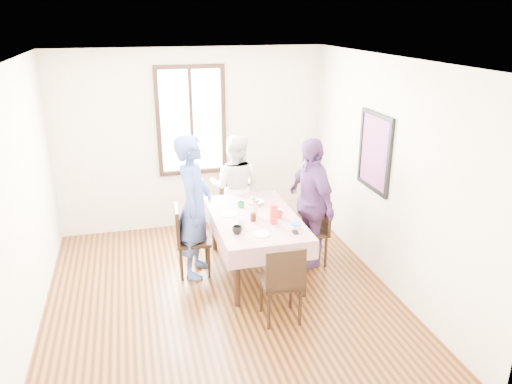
{
  "coord_description": "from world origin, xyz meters",
  "views": [
    {
      "loc": [
        -0.88,
        -4.96,
        3.13
      ],
      "look_at": [
        0.53,
        0.48,
        1.1
      ],
      "focal_mm": 34.64,
      "sensor_mm": 36.0,
      "label": 1
    }
  ],
  "objects_px": {
    "dining_table": "(255,244)",
    "person_left": "(194,207)",
    "chair_right": "(310,231)",
    "person_right": "(310,203)",
    "chair_left": "(194,240)",
    "person_far": "(236,188)",
    "chair_near": "(281,281)",
    "chair_far": "(236,208)"
  },
  "relations": [
    {
      "from": "dining_table",
      "to": "chair_far",
      "type": "bearing_deg",
      "value": 90.0
    },
    {
      "from": "chair_far",
      "to": "person_left",
      "type": "relative_size",
      "value": 0.5
    },
    {
      "from": "chair_far",
      "to": "person_far",
      "type": "distance_m",
      "value": 0.32
    },
    {
      "from": "person_left",
      "to": "person_right",
      "type": "bearing_deg",
      "value": -73.4
    },
    {
      "from": "chair_left",
      "to": "chair_far",
      "type": "height_order",
      "value": "same"
    },
    {
      "from": "chair_left",
      "to": "person_right",
      "type": "relative_size",
      "value": 0.53
    },
    {
      "from": "chair_far",
      "to": "dining_table",
      "type": "bearing_deg",
      "value": 89.52
    },
    {
      "from": "chair_left",
      "to": "chair_far",
      "type": "bearing_deg",
      "value": 144.32
    },
    {
      "from": "chair_left",
      "to": "person_far",
      "type": "bearing_deg",
      "value": 143.72
    },
    {
      "from": "dining_table",
      "to": "person_left",
      "type": "xyz_separation_m",
      "value": [
        -0.74,
        0.15,
        0.53
      ]
    },
    {
      "from": "dining_table",
      "to": "chair_near",
      "type": "xyz_separation_m",
      "value": [
        0.0,
        -1.09,
        0.08
      ]
    },
    {
      "from": "dining_table",
      "to": "chair_right",
      "type": "relative_size",
      "value": 1.75
    },
    {
      "from": "chair_near",
      "to": "person_left",
      "type": "distance_m",
      "value": 1.51
    },
    {
      "from": "person_far",
      "to": "chair_far",
      "type": "bearing_deg",
      "value": -65.97
    },
    {
      "from": "chair_right",
      "to": "chair_near",
      "type": "xyz_separation_m",
      "value": [
        -0.76,
        -1.14,
        0.0
      ]
    },
    {
      "from": "chair_near",
      "to": "person_far",
      "type": "height_order",
      "value": "person_far"
    },
    {
      "from": "chair_near",
      "to": "person_left",
      "type": "height_order",
      "value": "person_left"
    },
    {
      "from": "dining_table",
      "to": "chair_far",
      "type": "relative_size",
      "value": 1.75
    },
    {
      "from": "dining_table",
      "to": "person_right",
      "type": "height_order",
      "value": "person_right"
    },
    {
      "from": "chair_near",
      "to": "person_right",
      "type": "xyz_separation_m",
      "value": [
        0.74,
        1.14,
        0.4
      ]
    },
    {
      "from": "dining_table",
      "to": "person_right",
      "type": "bearing_deg",
      "value": 3.84
    },
    {
      "from": "person_far",
      "to": "person_right",
      "type": "distance_m",
      "value": 1.26
    },
    {
      "from": "chair_right",
      "to": "chair_far",
      "type": "distance_m",
      "value": 1.29
    },
    {
      "from": "chair_right",
      "to": "person_far",
      "type": "bearing_deg",
      "value": 41.15
    },
    {
      "from": "chair_left",
      "to": "chair_far",
      "type": "relative_size",
      "value": 1.0
    },
    {
      "from": "chair_right",
      "to": "chair_far",
      "type": "height_order",
      "value": "same"
    },
    {
      "from": "person_right",
      "to": "chair_near",
      "type": "bearing_deg",
      "value": -42.4
    },
    {
      "from": "chair_left",
      "to": "person_right",
      "type": "distance_m",
      "value": 1.55
    },
    {
      "from": "person_left",
      "to": "person_right",
      "type": "distance_m",
      "value": 1.48
    },
    {
      "from": "person_left",
      "to": "person_far",
      "type": "bearing_deg",
      "value": -18.25
    },
    {
      "from": "dining_table",
      "to": "person_far",
      "type": "distance_m",
      "value": 1.14
    },
    {
      "from": "chair_left",
      "to": "person_far",
      "type": "distance_m",
      "value": 1.24
    },
    {
      "from": "chair_right",
      "to": "chair_near",
      "type": "distance_m",
      "value": 1.37
    },
    {
      "from": "chair_near",
      "to": "person_far",
      "type": "bearing_deg",
      "value": 91.72
    },
    {
      "from": "chair_far",
      "to": "chair_near",
      "type": "height_order",
      "value": "same"
    },
    {
      "from": "chair_right",
      "to": "chair_near",
      "type": "height_order",
      "value": "same"
    },
    {
      "from": "chair_right",
      "to": "chair_near",
      "type": "relative_size",
      "value": 1.0
    },
    {
      "from": "dining_table",
      "to": "chair_right",
      "type": "xyz_separation_m",
      "value": [
        0.76,
        0.05,
        0.08
      ]
    },
    {
      "from": "person_far",
      "to": "person_right",
      "type": "bearing_deg",
      "value": 149.9
    },
    {
      "from": "chair_far",
      "to": "person_left",
      "type": "bearing_deg",
      "value": 51.42
    },
    {
      "from": "chair_right",
      "to": "person_right",
      "type": "bearing_deg",
      "value": 94.54
    },
    {
      "from": "chair_right",
      "to": "person_far",
      "type": "height_order",
      "value": "person_far"
    }
  ]
}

